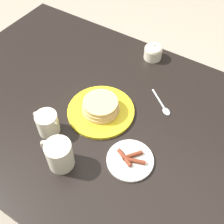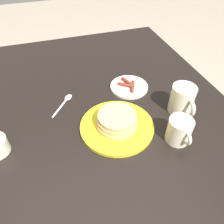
# 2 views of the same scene
# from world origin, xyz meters

# --- Properties ---
(ground_plane) EXTENTS (8.00, 8.00, 0.00)m
(ground_plane) POSITION_xyz_m (0.00, 0.00, 0.00)
(ground_plane) COLOR gray
(dining_table) EXTENTS (1.43, 0.92, 0.73)m
(dining_table) POSITION_xyz_m (0.00, 0.00, 0.62)
(dining_table) COLOR black
(dining_table) RESTS_ON ground_plane
(pancake_plate) EXTENTS (0.25, 0.25, 0.06)m
(pancake_plate) POSITION_xyz_m (0.02, -0.00, 0.75)
(pancake_plate) COLOR gold
(pancake_plate) RESTS_ON dining_table
(side_plate_bacon) EXTENTS (0.15, 0.15, 0.02)m
(side_plate_bacon) POSITION_xyz_m (-0.17, 0.12, 0.74)
(side_plate_bacon) COLOR silver
(side_plate_bacon) RESTS_ON dining_table
(coffee_mug) EXTENTS (0.12, 0.08, 0.10)m
(coffee_mug) POSITION_xyz_m (0.02, 0.25, 0.78)
(coffee_mug) COLOR beige
(coffee_mug) RESTS_ON dining_table
(creamer_pitcher) EXTENTS (0.11, 0.08, 0.09)m
(creamer_pitcher) POSITION_xyz_m (0.13, 0.17, 0.77)
(creamer_pitcher) COLOR beige
(creamer_pitcher) RESTS_ON dining_table
(spoon) EXTENTS (0.12, 0.10, 0.01)m
(spoon) POSITION_xyz_m (-0.16, -0.15, 0.73)
(spoon) COLOR silver
(spoon) RESTS_ON dining_table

